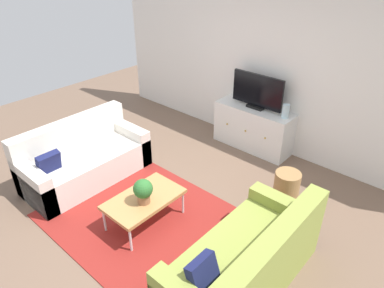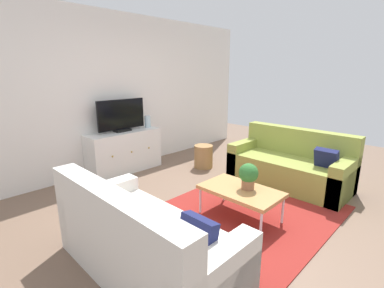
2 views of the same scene
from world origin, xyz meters
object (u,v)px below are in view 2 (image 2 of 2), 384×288
at_px(couch_right_side, 291,166).
at_px(glass_vase, 148,122).
at_px(flat_screen_tv, 121,116).
at_px(tv_console, 124,151).
at_px(potted_plant, 248,175).
at_px(coffee_table, 241,191).
at_px(wicker_basket, 203,156).
at_px(couch_left_side, 140,245).

height_order(couch_right_side, glass_vase, glass_vase).
bearing_deg(flat_screen_tv, tv_console, -90.00).
relative_size(potted_plant, tv_console, 0.24).
height_order(coffee_table, tv_console, tv_console).
xyz_separation_m(tv_console, glass_vase, (0.53, 0.00, 0.47)).
height_order(potted_plant, wicker_basket, potted_plant).
relative_size(tv_console, glass_vase, 6.09).
height_order(couch_left_side, wicker_basket, couch_left_side).
bearing_deg(couch_right_side, flat_screen_tv, 122.11).
bearing_deg(couch_left_side, tv_console, 60.10).
xyz_separation_m(coffee_table, wicker_basket, (1.07, 1.56, -0.14)).
xyz_separation_m(flat_screen_tv, wicker_basket, (1.11, -0.90, -0.78)).
distance_m(flat_screen_tv, glass_vase, 0.56).
bearing_deg(glass_vase, potted_plant, -99.72).
xyz_separation_m(tv_console, wicker_basket, (1.11, -0.88, -0.15)).
height_order(flat_screen_tv, wicker_basket, flat_screen_tv).
relative_size(potted_plant, glass_vase, 1.46).
relative_size(couch_left_side, coffee_table, 1.89).
xyz_separation_m(couch_left_side, glass_vase, (1.90, 2.37, 0.54)).
xyz_separation_m(potted_plant, tv_console, (-0.10, 2.49, -0.20)).
bearing_deg(coffee_table, wicker_basket, 55.40).
relative_size(couch_left_side, flat_screen_tv, 2.00).
height_order(tv_console, wicker_basket, tv_console).
distance_m(potted_plant, tv_console, 2.50).
height_order(potted_plant, glass_vase, glass_vase).
height_order(couch_left_side, tv_console, couch_left_side).
bearing_deg(couch_left_side, glass_vase, 51.40).
bearing_deg(wicker_basket, couch_right_side, -75.37).
relative_size(couch_left_side, glass_vase, 8.26).
bearing_deg(tv_console, wicker_basket, -38.31).
distance_m(couch_left_side, couch_right_side, 2.87).
height_order(coffee_table, wicker_basket, wicker_basket).
bearing_deg(tv_console, coffee_table, -89.11).
xyz_separation_m(couch_left_side, wicker_basket, (2.48, 1.50, -0.08)).
relative_size(couch_left_side, wicker_basket, 4.22).
relative_size(tv_console, wicker_basket, 3.11).
relative_size(coffee_table, glass_vase, 4.37).
relative_size(couch_left_side, tv_console, 1.36).
height_order(couch_right_side, coffee_table, couch_right_side).
bearing_deg(tv_console, glass_vase, 0.00).
relative_size(couch_right_side, glass_vase, 8.26).
xyz_separation_m(coffee_table, tv_console, (-0.04, 2.44, 0.01)).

